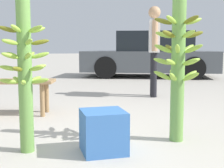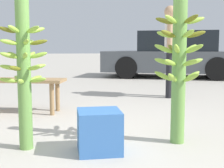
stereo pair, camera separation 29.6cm
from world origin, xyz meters
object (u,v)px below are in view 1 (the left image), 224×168
at_px(banana_stalk_center, 178,57).
at_px(produce_crate, 103,131).
at_px(vendor_person, 154,43).
at_px(banana_stalk_left, 25,64).
at_px(market_bench, 1,85).
at_px(parked_car, 151,55).

relative_size(banana_stalk_center, produce_crate, 4.31).
bearing_deg(vendor_person, banana_stalk_left, -21.48).
xyz_separation_m(vendor_person, market_bench, (-2.54, -0.92, -0.58)).
relative_size(market_bench, produce_crate, 3.99).
xyz_separation_m(banana_stalk_left, banana_stalk_center, (1.39, -0.04, 0.05)).
bearing_deg(banana_stalk_left, market_bench, 101.65).
height_order(vendor_person, market_bench, vendor_person).
relative_size(parked_car, produce_crate, 11.87).
height_order(banana_stalk_center, produce_crate, banana_stalk_center).
bearing_deg(parked_car, produce_crate, 176.00).
bearing_deg(banana_stalk_center, banana_stalk_left, 178.47).
bearing_deg(market_bench, produce_crate, -47.41).
height_order(vendor_person, produce_crate, vendor_person).
xyz_separation_m(banana_stalk_left, parked_car, (3.57, 6.12, -0.11)).
relative_size(market_bench, parked_car, 0.34).
bearing_deg(banana_stalk_center, parked_car, 70.48).
distance_m(vendor_person, parked_car, 3.84).
height_order(market_bench, parked_car, parked_car).
bearing_deg(vendor_person, parked_car, 178.49).
height_order(vendor_person, parked_car, vendor_person).
xyz_separation_m(banana_stalk_left, produce_crate, (0.63, -0.19, -0.57)).
bearing_deg(banana_stalk_center, produce_crate, -168.91).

